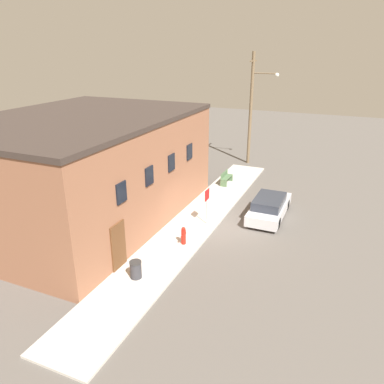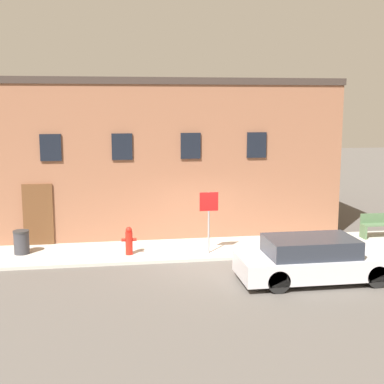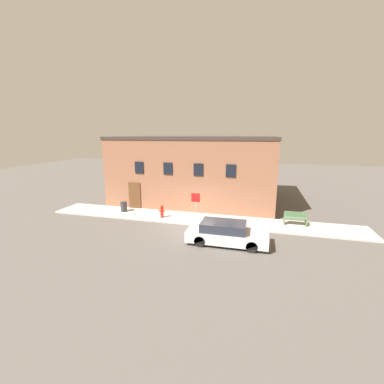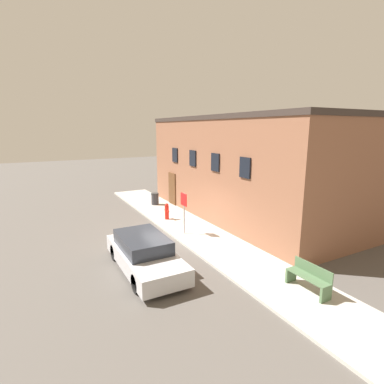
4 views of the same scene
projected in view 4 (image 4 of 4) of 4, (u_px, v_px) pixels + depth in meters
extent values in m
plane|color=#56514C|center=(173.00, 237.00, 14.24)|extent=(80.00, 80.00, 0.00)
cube|color=#BCB7AD|center=(196.00, 232.00, 14.82)|extent=(22.17, 2.56, 0.10)
cube|color=#8E5B42|center=(272.00, 167.00, 18.38)|extent=(13.54, 9.71, 5.52)
cube|color=#382D28|center=(274.00, 119.00, 17.78)|extent=(13.64, 9.81, 0.24)
cube|color=black|center=(175.00, 155.00, 19.03)|extent=(0.70, 0.08, 0.90)
cube|color=black|center=(193.00, 158.00, 16.99)|extent=(0.70, 0.08, 0.90)
cube|color=black|center=(215.00, 162.00, 14.96)|extent=(0.70, 0.08, 0.90)
cube|color=black|center=(245.00, 168.00, 12.92)|extent=(0.70, 0.08, 0.90)
cube|color=brown|center=(172.00, 189.00, 19.95)|extent=(1.00, 0.08, 2.20)
cylinder|color=red|center=(167.00, 213.00, 16.72)|extent=(0.23, 0.23, 0.75)
sphere|color=red|center=(167.00, 205.00, 16.63)|extent=(0.21, 0.21, 0.21)
cylinder|color=red|center=(166.00, 210.00, 16.85)|extent=(0.13, 0.10, 0.10)
cylinder|color=red|center=(168.00, 211.00, 16.54)|extent=(0.13, 0.10, 0.10)
cylinder|color=gray|center=(184.00, 214.00, 14.30)|extent=(0.06, 0.06, 1.99)
cube|color=red|center=(184.00, 199.00, 14.15)|extent=(0.60, 0.02, 0.60)
cube|color=#4C6B47|center=(291.00, 275.00, 9.90)|extent=(0.08, 0.44, 0.46)
cube|color=#4C6B47|center=(326.00, 294.00, 8.74)|extent=(0.08, 0.44, 0.46)
cube|color=#4C6B47|center=(308.00, 277.00, 9.27)|extent=(1.42, 0.44, 0.04)
cube|color=#4C6B47|center=(313.00, 269.00, 9.32)|extent=(1.42, 0.04, 0.35)
cylinder|color=#333338|center=(155.00, 199.00, 19.95)|extent=(0.48, 0.48, 0.70)
cylinder|color=#2D2D2D|center=(155.00, 194.00, 19.87)|extent=(0.51, 0.51, 0.06)
cylinder|color=black|center=(180.00, 272.00, 10.13)|extent=(0.61, 0.20, 0.61)
cylinder|color=black|center=(137.00, 283.00, 9.41)|extent=(0.61, 0.20, 0.61)
cylinder|color=black|center=(151.00, 245.00, 12.49)|extent=(0.61, 0.20, 0.61)
cylinder|color=black|center=(115.00, 252.00, 11.77)|extent=(0.61, 0.20, 0.61)
cube|color=silver|center=(145.00, 258.00, 10.92)|extent=(4.42, 1.74, 0.59)
cube|color=#282D38|center=(142.00, 242.00, 11.00)|extent=(2.43, 1.53, 0.49)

